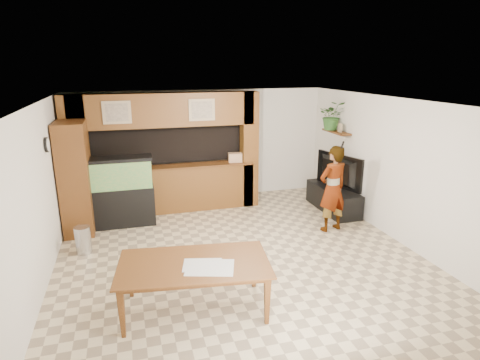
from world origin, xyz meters
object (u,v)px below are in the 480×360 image
object	(u,v)px
television	(335,172)
dining_table	(195,288)
person	(333,189)
aquarium	(121,192)
pantry_cabinet	(75,178)

from	to	relation	value
television	dining_table	xyz separation A→B (m)	(-3.64, -2.97, -0.55)
television	person	distance (m)	1.17
television	person	size ratio (longest dim) A/B	0.76
aquarium	dining_table	bearing A→B (deg)	-74.72
pantry_cabinet	aquarium	world-z (taller)	pantry_cabinet
aquarium	television	bearing A→B (deg)	-4.69
person	dining_table	size ratio (longest dim) A/B	0.87
person	dining_table	bearing A→B (deg)	19.72
pantry_cabinet	television	distance (m)	5.36
dining_table	person	bearing A→B (deg)	40.31
television	dining_table	bearing A→B (deg)	111.96
aquarium	dining_table	size ratio (longest dim) A/B	0.72
television	person	world-z (taller)	person
pantry_cabinet	dining_table	bearing A→B (deg)	-62.48
aquarium	dining_table	world-z (taller)	aquarium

